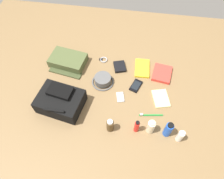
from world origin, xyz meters
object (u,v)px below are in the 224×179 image
Objects in this scene: paperback_novel at (162,74)px; wristwatch at (103,60)px; toiletry_pouch at (68,61)px; deodorant_spray at (168,130)px; toothbrush at (150,115)px; sunscreen_spray at (137,126)px; lotion_bottle at (151,127)px; backpack at (61,101)px; toothpaste_tube at (180,136)px; cell_phone at (136,86)px; travel_guidebook at (142,68)px; media_player at (120,97)px; cologne_bottle at (110,125)px; wallet at (120,67)px; notepad at (161,99)px; bucket_hat at (103,80)px.

paperback_novel is 2.68× the size of wristwatch.
toiletry_pouch is 0.95m from deodorant_spray.
sunscreen_spray is at bearing 54.92° from toothbrush.
lotion_bottle is 0.77× the size of toothbrush.
toiletry_pouch is at bearing -81.93° from backpack.
toothpaste_tube is (-0.89, 0.53, 0.02)m from toiletry_pouch.
cell_phone is at bearing 165.63° from toiletry_pouch.
travel_guidebook is 2.01× the size of media_player.
cell_phone is 0.26m from toothbrush.
cologne_bottle is at bearing -0.99° from toothpaste_tube.
backpack is at bearing 25.25° from cell_phone.
cologne_bottle is 0.62m from paperback_novel.
paperback_novel is (-0.07, -0.49, -0.05)m from lotion_bottle.
cologne_bottle is 1.25× the size of media_player.
backpack is 0.84m from toothpaste_tube.
wallet is at bearing -71.33° from sunscreen_spray.
toothpaste_tube is at bearing 169.58° from lotion_bottle.
notepad is at bearing -105.09° from lotion_bottle.
lotion_bottle is 0.27m from cologne_bottle.
travel_guidebook is (-0.01, -0.54, -0.05)m from sunscreen_spray.
paperback_novel is at bearing -77.58° from toothpaste_tube.
wristwatch is at bearing -164.23° from toiletry_pouch.
wristwatch is (0.19, -0.34, 0.00)m from media_player.
paperback_novel is at bearing -143.69° from cell_phone.
toothpaste_tube is at bearing 116.19° from travel_guidebook.
paperback_novel is 0.34m from wallet.
sunscreen_spray reaches higher than travel_guidebook.
sunscreen_spray is at bearing 168.21° from backpack.
cologne_bottle reaches higher than toothbrush.
cologne_bottle is (0.46, -0.01, -0.00)m from toothpaste_tube.
bucket_hat is 1.56× the size of wallet.
cologne_bottle is at bearing 71.89° from travel_guidebook.
bucket_hat is 0.20m from wallet.
lotion_bottle is 0.27m from notepad.
paperback_novel is at bearing 159.74° from wallet.
wristwatch is (0.33, -0.05, -0.00)m from travel_guidebook.
sunscreen_spray reaches higher than cologne_bottle.
wristwatch is at bearing -9.53° from paperback_novel.
sunscreen_spray is at bearing 1.17° from deodorant_spray.
toiletry_pouch is 2.40× the size of lotion_bottle.
bucket_hat is 0.26m from cell_phone.
sunscreen_spray is 0.66× the size of paperback_novel.
wallet is 0.42m from notepad.
deodorant_spray reaches higher than travel_guidebook.
lotion_bottle is 0.33m from media_player.
toothpaste_tube is (-0.83, 0.14, -0.01)m from backpack.
wristwatch is at bearing -48.42° from toothbrush.
media_player is (0.42, -0.27, -0.05)m from toothpaste_tube.
travel_guidebook is (0.16, -0.03, -0.00)m from paperback_novel.
lotion_bottle is 0.37m from cell_phone.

